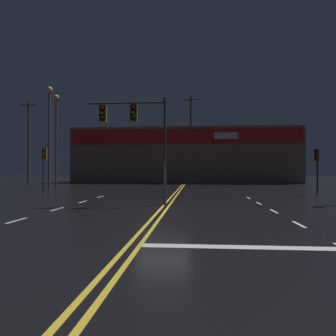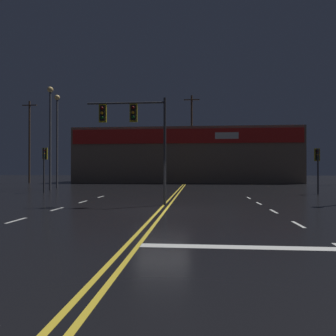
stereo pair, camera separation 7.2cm
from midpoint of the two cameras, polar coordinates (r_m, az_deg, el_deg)
The scene contains 9 objects.
ground_plane at distance 15.46m, azimuth -0.86°, elevation -7.36°, with size 200.00×200.00×0.00m, color black.
road_markings at distance 14.00m, azimuth 2.67°, elevation -8.08°, with size 15.18×60.00×0.01m.
traffic_signal_median at distance 17.94m, azimuth -5.97°, elevation 7.70°, with size 4.33×0.36×5.77m.
traffic_signal_corner_northwest at distance 29.40m, azimuth -20.64°, elevation 1.39°, with size 0.42×0.36×3.77m.
traffic_signal_corner_northeast at distance 28.13m, azimuth 24.65°, elevation 1.20°, with size 0.42×0.36×3.59m.
streetlight_near_left at distance 37.08m, azimuth -18.70°, elevation 6.48°, with size 0.56×0.56×9.92m.
streetlight_near_right at distance 33.22m, azimuth -19.78°, elevation 7.17°, with size 0.56×0.56×9.81m.
building_backdrop at distance 50.58m, azimuth 3.22°, elevation 2.06°, with size 32.77×10.23×8.02m.
utility_pole_row at distance 45.93m, azimuth 3.25°, elevation 5.09°, with size 47.07×0.26×12.31m.
Camera 2 is at (1.60, -15.26, 1.88)m, focal length 35.00 mm.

